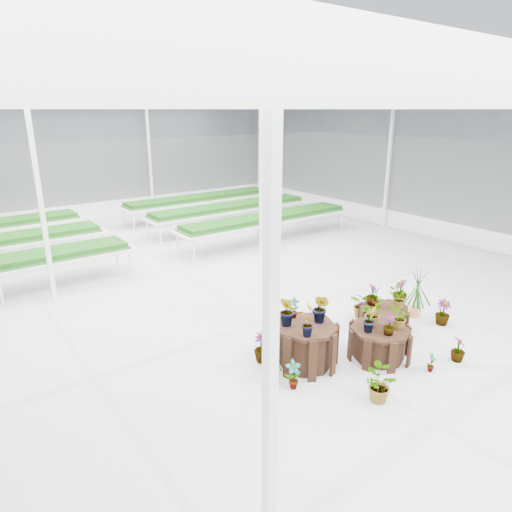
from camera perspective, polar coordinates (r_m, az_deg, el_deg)
ground_plane at (r=9.30m, az=0.87°, el=-8.97°), size 24.00×24.00×0.00m
greenhouse_shell at (r=8.52m, az=0.94°, el=4.66°), size 18.00×24.00×4.50m
steel_frame at (r=8.52m, az=0.94°, el=4.66°), size 18.00×24.00×4.50m
nursery_benches at (r=15.15m, az=-15.94°, el=2.74°), size 16.00×7.00×0.84m
plinth_tall at (r=7.96m, az=6.22°, el=-11.01°), size 1.32×1.32×0.74m
plinth_mid at (r=8.44m, az=15.13°, el=-10.44°), size 1.34×1.34×0.56m
plinth_low at (r=9.57m, az=15.61°, el=-7.43°), size 1.25×1.25×0.43m
nursery_plants at (r=8.75m, az=13.26°, el=-7.61°), size 4.67×2.86×1.32m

